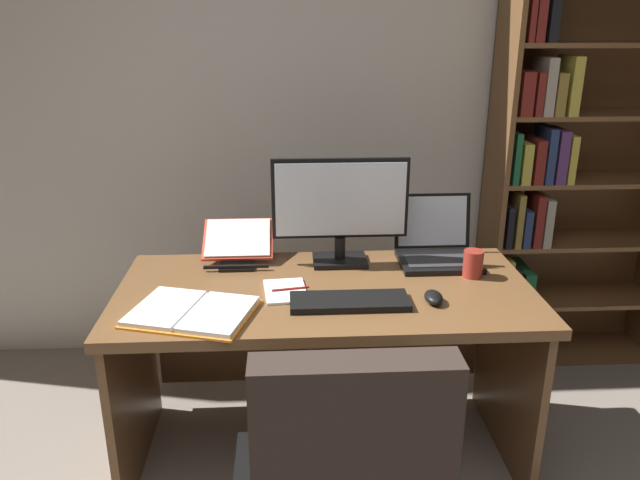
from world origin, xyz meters
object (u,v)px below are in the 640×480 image
Objects in this scene: coffee_mug at (473,264)px; open_binder at (192,312)px; desk at (323,327)px; reading_stand_with_book at (238,243)px; pen at (291,289)px; monitor at (340,210)px; keyboard at (349,301)px; computer_mouse at (434,297)px; notepad at (285,291)px; bookshelf at (562,184)px; laptop at (437,248)px.

open_binder is at bearing -165.37° from coffee_mug.
reading_stand_with_book is at bearing 145.24° from desk.
monitor is at bearing 54.19° from pen.
keyboard is 4.04× the size of computer_mouse.
notepad is (0.20, -0.35, -0.07)m from reading_stand_with_book.
pen is at bearing 150.58° from keyboard.
bookshelf is at bearing 30.45° from pen.
bookshelf is 1.47m from keyboard.
desk is 11.14× the size of pen.
open_binder is at bearing -150.40° from bookshelf.
open_binder is 1.09m from coffee_mug.
computer_mouse is 0.50× the size of notepad.
computer_mouse is (0.30, -0.40, -0.21)m from monitor.
laptop is at bearing 24.70° from notepad.
desk is 0.50m from computer_mouse.
computer_mouse is 0.22× the size of open_binder.
monitor reaches higher than laptop.
monitor reaches higher than coffee_mug.
desk is 0.50m from reading_stand_with_book.
bookshelf reaches higher than coffee_mug.
reading_stand_with_book is at bearing 176.11° from laptop.
keyboard is (-0.40, -0.41, -0.04)m from laptop.
coffee_mug is (0.51, -0.18, -0.17)m from monitor.
laptop is 3.03× the size of coffee_mug.
bookshelf is 5.92× the size of laptop.
bookshelf is at bearing 29.19° from desk.
coffee_mug is at bearing 47.51° from computer_mouse.
monitor is at bearing 51.64° from notepad.
bookshelf is 4.07× the size of open_binder.
computer_mouse is at bearing -104.45° from laptop.
coffee_mug is at bearing 8.40° from notepad.
keyboard is (0.08, -0.23, 0.22)m from desk.
reading_stand_with_book reaches higher than open_binder.
notepad is at bearing -149.92° from bookshelf.
coffee_mug is at bearing -14.43° from reading_stand_with_book.
laptop reaches higher than reading_stand_with_book.
keyboard is 0.24m from pen.
desk is 14.57× the size of coffee_mug.
open_binder is (-0.12, -0.51, -0.06)m from reading_stand_with_book.
coffee_mug is at bearing 8.63° from pen.
reading_stand_with_book is 2.70× the size of coffee_mug.
desk is 0.58m from laptop.
keyboard is (-1.14, -0.91, -0.17)m from bookshelf.
keyboard is 0.55m from open_binder.
keyboard reaches higher than pen.
pen is 0.72m from coffee_mug.
notepad is (-0.23, -0.29, -0.22)m from monitor.
open_binder is at bearing -174.76° from keyboard.
pen is at bearing -58.13° from reading_stand_with_book.
bookshelf reaches higher than keyboard.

